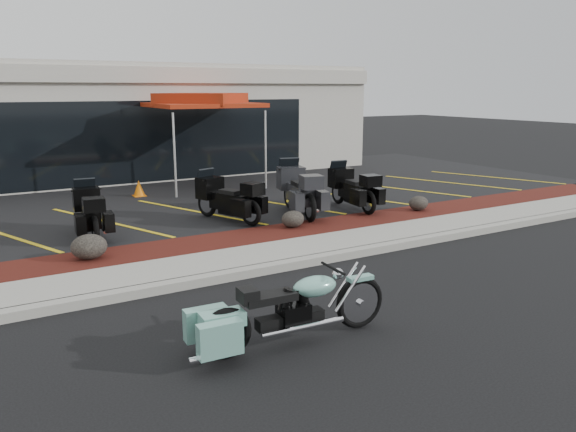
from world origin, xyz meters
TOP-DOWN VIEW (x-y plane):
  - ground at (0.00, 0.00)m, footprint 90.00×90.00m
  - curb at (0.00, 0.90)m, footprint 24.00×0.25m
  - sidewalk at (0.00, 1.60)m, footprint 24.00×1.20m
  - mulch_bed at (0.00, 2.80)m, footprint 24.00×1.20m
  - upper_lot at (0.00, 8.20)m, footprint 26.00×9.60m
  - dealership_building at (0.00, 14.47)m, footprint 18.00×8.16m
  - boulder_left at (-3.17, 2.79)m, footprint 0.64×0.54m
  - boulder_mid at (1.23, 2.96)m, footprint 0.53×0.44m
  - boulder_right at (4.89, 2.88)m, footprint 0.52×0.43m
  - hero_cruiser at (-0.59, -1.81)m, footprint 2.75×0.84m
  - touring_black_front at (-2.73, 5.17)m, footprint 0.91×2.00m
  - touring_black_mid at (0.02, 4.97)m, footprint 1.40×2.16m
  - touring_grey at (2.23, 4.82)m, footprint 1.37×2.40m
  - touring_black_rear at (3.64, 4.62)m, footprint 0.95×2.08m
  - traffic_cone at (-0.65, 8.44)m, footprint 0.43×0.43m
  - popup_canopy at (1.66, 9.17)m, footprint 3.77×3.77m

SIDE VIEW (x-z plane):
  - ground at x=0.00m, z-range 0.00..0.00m
  - curb at x=0.00m, z-range 0.00..0.15m
  - sidewalk at x=0.00m, z-range 0.00..0.15m
  - upper_lot at x=0.00m, z-range 0.00..0.15m
  - mulch_bed at x=0.00m, z-range 0.00..0.16m
  - boulder_right at x=4.89m, z-range 0.16..0.53m
  - boulder_mid at x=1.23m, z-range 0.16..0.53m
  - traffic_cone at x=-0.65m, z-range 0.15..0.61m
  - boulder_left at x=-3.17m, z-range 0.16..0.62m
  - hero_cruiser at x=-0.59m, z-range 0.00..0.95m
  - touring_black_front at x=-2.73m, z-range 0.15..1.28m
  - touring_black_mid at x=0.02m, z-range 0.15..1.32m
  - touring_black_rear at x=3.64m, z-range 0.15..1.33m
  - touring_grey at x=2.23m, z-range 0.15..1.46m
  - dealership_building at x=0.00m, z-range 0.01..4.01m
  - popup_canopy at x=1.66m, z-range 1.33..4.22m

